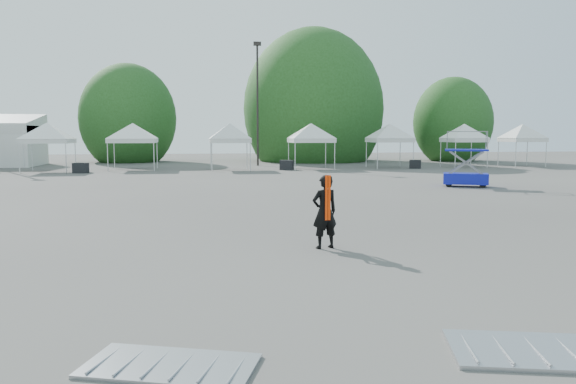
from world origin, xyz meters
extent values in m
plane|color=#474442|center=(0.00, 0.00, 0.00)|extent=(120.00, 120.00, 0.00)
cylinder|color=black|center=(3.00, 32.00, 4.75)|extent=(0.16, 0.16, 9.50)
cube|color=black|center=(3.00, 32.00, 9.65)|extent=(0.60, 0.25, 0.30)
cylinder|color=#382314|center=(-8.00, 40.00, 1.14)|extent=(0.36, 0.36, 2.27)
ellipsoid|color=#204717|center=(-8.00, 40.00, 3.94)|extent=(4.16, 4.16, 4.78)
cylinder|color=#382314|center=(9.00, 39.00, 1.40)|extent=(0.36, 0.36, 2.80)
ellipsoid|color=#204717|center=(9.00, 39.00, 4.85)|extent=(5.12, 5.12, 5.89)
cylinder|color=#382314|center=(22.00, 37.00, 1.05)|extent=(0.36, 0.36, 2.10)
ellipsoid|color=#204717|center=(22.00, 37.00, 3.64)|extent=(3.84, 3.84, 4.42)
cylinder|color=silver|center=(-13.28, 25.74, 1.00)|extent=(0.06, 0.06, 2.00)
cylinder|color=silver|center=(-10.37, 25.74, 1.00)|extent=(0.06, 0.06, 2.00)
cylinder|color=silver|center=(-13.28, 28.65, 1.00)|extent=(0.06, 0.06, 2.00)
cylinder|color=silver|center=(-10.37, 28.65, 1.00)|extent=(0.06, 0.06, 2.00)
cube|color=silver|center=(-11.82, 27.20, 2.08)|extent=(3.11, 3.11, 0.30)
pyramid|color=silver|center=(-11.82, 27.20, 3.33)|extent=(4.40, 4.40, 1.10)
cylinder|color=silver|center=(-7.89, 26.83, 1.00)|extent=(0.06, 0.06, 2.00)
cylinder|color=silver|center=(-4.79, 26.83, 1.00)|extent=(0.06, 0.06, 2.00)
cylinder|color=silver|center=(-7.89, 29.92, 1.00)|extent=(0.06, 0.06, 2.00)
cylinder|color=silver|center=(-4.79, 29.92, 1.00)|extent=(0.06, 0.06, 2.00)
cube|color=silver|center=(-6.34, 28.37, 2.08)|extent=(3.30, 3.30, 0.30)
pyramid|color=silver|center=(-6.34, 28.37, 3.33)|extent=(4.66, 4.66, 1.10)
cylinder|color=silver|center=(-0.83, 25.73, 1.00)|extent=(0.06, 0.06, 2.00)
cylinder|color=silver|center=(1.81, 25.73, 1.00)|extent=(0.06, 0.06, 2.00)
cylinder|color=silver|center=(-0.83, 28.37, 1.00)|extent=(0.06, 0.06, 2.00)
cylinder|color=silver|center=(1.81, 28.37, 1.00)|extent=(0.06, 0.06, 2.00)
cube|color=silver|center=(0.49, 27.05, 2.08)|extent=(2.84, 2.84, 0.30)
pyramid|color=silver|center=(0.49, 27.05, 3.33)|extent=(4.02, 4.02, 1.10)
cylinder|color=silver|center=(5.00, 25.95, 1.00)|extent=(0.06, 0.06, 2.00)
cylinder|color=silver|center=(7.87, 25.95, 1.00)|extent=(0.06, 0.06, 2.00)
cylinder|color=silver|center=(5.00, 28.82, 1.00)|extent=(0.06, 0.06, 2.00)
cylinder|color=silver|center=(7.87, 28.82, 1.00)|extent=(0.06, 0.06, 2.00)
cube|color=silver|center=(6.44, 27.39, 2.08)|extent=(3.07, 3.07, 0.30)
pyramid|color=silver|center=(6.44, 27.39, 3.33)|extent=(4.34, 4.34, 1.10)
cylinder|color=silver|center=(11.18, 26.33, 1.00)|extent=(0.06, 0.06, 2.00)
cylinder|color=silver|center=(13.93, 26.33, 1.00)|extent=(0.06, 0.06, 2.00)
cylinder|color=silver|center=(11.18, 29.08, 1.00)|extent=(0.06, 0.06, 2.00)
cylinder|color=silver|center=(13.93, 29.08, 1.00)|extent=(0.06, 0.06, 2.00)
cube|color=silver|center=(12.55, 27.71, 2.08)|extent=(2.96, 2.96, 0.30)
pyramid|color=silver|center=(12.55, 27.71, 3.33)|extent=(4.18, 4.18, 1.10)
cylinder|color=silver|center=(17.15, 26.18, 1.00)|extent=(0.06, 0.06, 2.00)
cylinder|color=silver|center=(19.73, 26.18, 1.00)|extent=(0.06, 0.06, 2.00)
cylinder|color=silver|center=(17.15, 28.76, 1.00)|extent=(0.06, 0.06, 2.00)
cylinder|color=silver|center=(19.73, 28.76, 1.00)|extent=(0.06, 0.06, 2.00)
cube|color=silver|center=(18.44, 27.47, 2.08)|extent=(2.78, 2.78, 0.30)
pyramid|color=silver|center=(18.44, 27.47, 3.33)|extent=(3.93, 3.93, 1.10)
cylinder|color=silver|center=(22.17, 26.41, 1.00)|extent=(0.06, 0.06, 2.00)
cylinder|color=silver|center=(24.71, 26.41, 1.00)|extent=(0.06, 0.06, 2.00)
cylinder|color=silver|center=(22.17, 28.95, 1.00)|extent=(0.06, 0.06, 2.00)
cylinder|color=silver|center=(24.71, 28.95, 1.00)|extent=(0.06, 0.06, 2.00)
cube|color=silver|center=(23.44, 27.68, 2.08)|extent=(2.74, 2.74, 0.30)
pyramid|color=silver|center=(23.44, 27.68, 3.33)|extent=(3.87, 3.87, 1.10)
imported|color=black|center=(1.04, -0.81, 0.84)|extent=(0.70, 0.55, 1.68)
cube|color=#FF3705|center=(1.04, -0.97, 1.18)|extent=(0.13, 0.02, 1.01)
cube|color=#0C16A1|center=(11.17, 12.58, 0.39)|extent=(2.34, 1.83, 0.52)
cube|color=#0C16A1|center=(11.17, 12.58, 1.79)|extent=(2.25, 1.75, 0.09)
cylinder|color=black|center=(10.27, 12.51, 0.16)|extent=(0.34, 0.25, 0.31)
cylinder|color=black|center=(11.70, 11.85, 0.16)|extent=(0.34, 0.25, 0.31)
cylinder|color=black|center=(10.63, 13.30, 0.16)|extent=(0.34, 0.25, 0.31)
cylinder|color=black|center=(12.06, 12.64, 0.16)|extent=(0.34, 0.25, 0.31)
cube|color=#9D9FA4|center=(-2.12, -6.92, 0.02)|extent=(2.11, 1.52, 0.04)
cube|color=#9D9FA4|center=(2.34, -7.25, 0.03)|extent=(2.59, 1.76, 0.05)
cube|color=black|center=(-9.40, 25.38, 0.34)|extent=(1.02, 0.90, 0.67)
cube|color=black|center=(4.48, 26.41, 0.35)|extent=(1.10, 0.99, 0.70)
cube|color=black|center=(14.16, 26.48, 0.32)|extent=(1.01, 0.92, 0.64)
camera|label=1|loc=(-1.77, -13.09, 2.61)|focal=35.00mm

